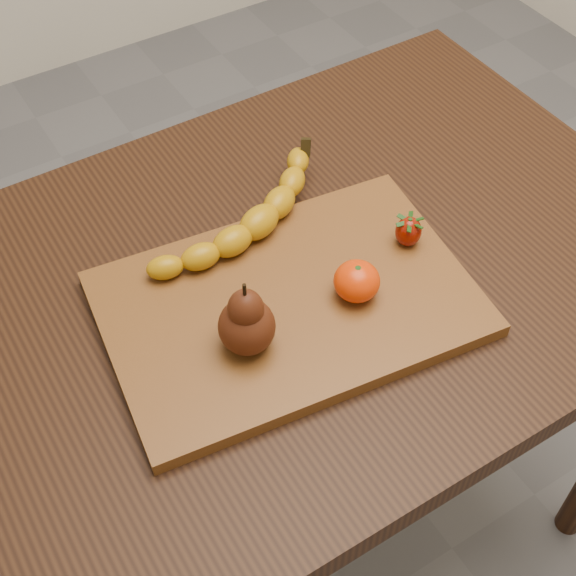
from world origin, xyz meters
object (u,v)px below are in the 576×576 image
pear (246,316)px  mandarin (357,281)px  table (305,309)px  cutting_board (288,304)px

pear → mandarin: bearing=-1.3°
table → pear: (-0.14, -0.09, 0.17)m
table → pear: size_ratio=9.59×
mandarin → cutting_board: bearing=153.3°
cutting_board → mandarin: mandarin is taller
cutting_board → pear: size_ratio=4.31×
pear → mandarin: pear is taller
cutting_board → mandarin: size_ratio=7.85×
cutting_board → pear: (-0.08, -0.03, 0.06)m
cutting_board → mandarin: 0.09m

